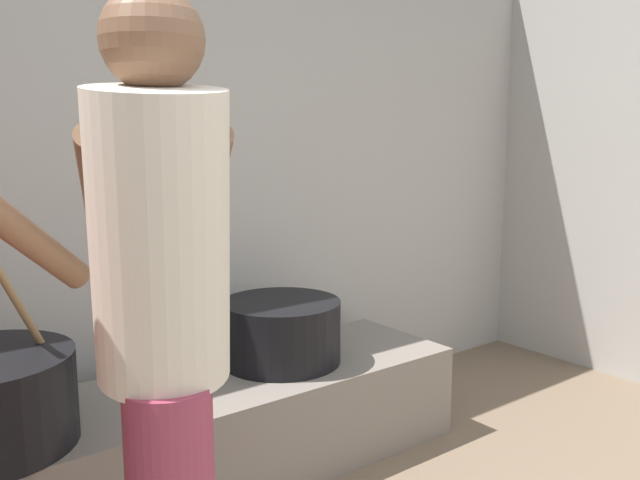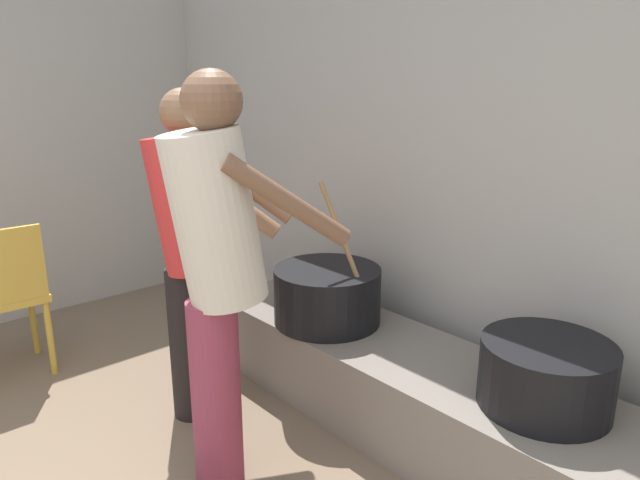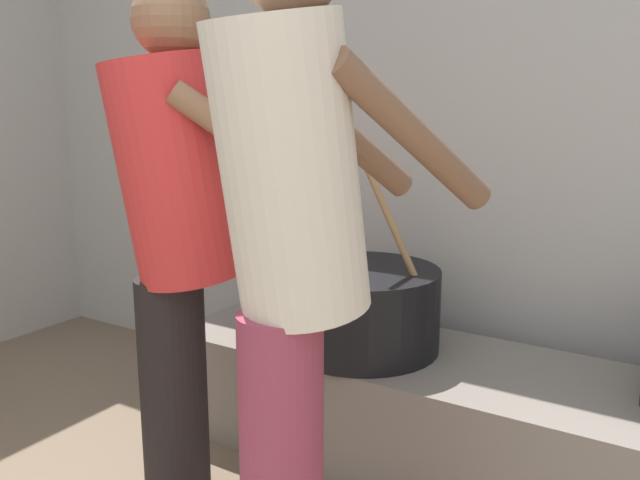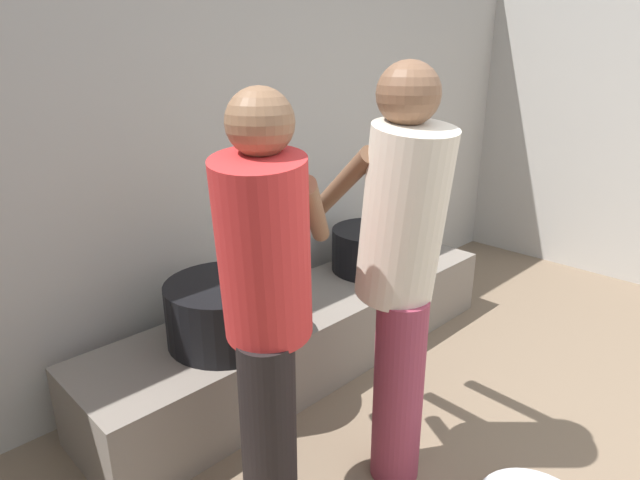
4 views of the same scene
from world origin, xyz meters
name	(u,v)px [view 2 (image 2 of 4)]	position (x,y,z in m)	size (l,w,h in m)	color
block_enclosure_rear	(481,179)	(0.00, 2.65, 1.15)	(5.68, 0.20, 2.30)	#ADA8A0
hearth_ledge	(418,395)	(0.08, 2.13, 0.20)	(2.56, 0.60, 0.40)	slate
cooking_pot_main	(327,295)	(-0.50, 2.08, 0.55)	(0.55, 0.55, 0.74)	black
cooking_pot_secondary	(546,375)	(0.66, 2.16, 0.53)	(0.50, 0.50, 0.26)	black
cook_in_cream_shirt	(218,262)	(-0.25, 1.29, 0.95)	(0.54, 0.75, 1.66)	#8C3347
cook_in_red_shirt	(190,239)	(-0.75, 1.46, 0.91)	(0.71, 0.66, 1.59)	black
chair_yellow	(5,294)	(-1.78, 0.87, 0.49)	(0.41, 0.41, 0.88)	gold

